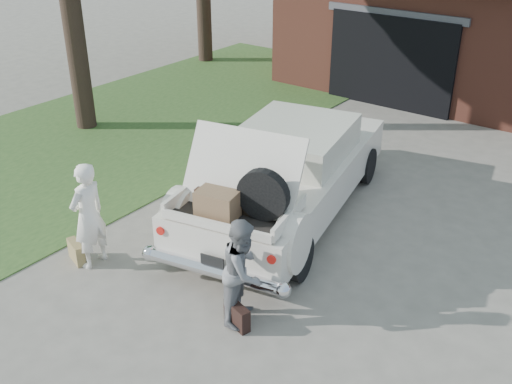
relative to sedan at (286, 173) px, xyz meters
The scene contains 7 objects.
ground 2.16m from the sedan, 77.91° to the right, with size 90.00×90.00×0.00m, color gray.
grass_strip 5.23m from the sedan, 168.66° to the left, with size 6.00×16.00×0.02m, color #2D4C1E.
sedan is the anchor object (origin of this frame).
woman_left 3.20m from the sedan, 115.37° to the right, with size 0.58×0.38×1.59m, color white.
woman_right 2.78m from the sedan, 66.44° to the right, with size 0.68×0.53×1.41m, color slate.
suitcase_left 3.47m from the sedan, 118.44° to the right, with size 0.40×0.13×0.31m, color #9C854F.
suitcase_right 3.02m from the sedan, 67.31° to the right, with size 0.40×0.13×0.31m, color black.
Camera 1 is at (4.44, -5.31, 4.90)m, focal length 42.00 mm.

